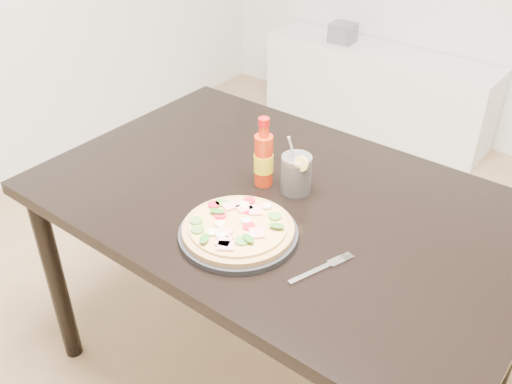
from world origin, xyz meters
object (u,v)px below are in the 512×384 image
Objects in this scene: cola_cup at (296,175)px; media_console at (376,90)px; fork at (323,267)px; dining_table at (281,220)px; hot_sauce_bottle at (264,159)px; pizza at (238,227)px; plate at (238,234)px.

media_console is at bearing 109.64° from cola_cup.
media_console is (-0.66, 1.84, -0.55)m from cola_cup.
dining_table is at bearing 163.07° from fork.
hot_sauce_bottle reaches higher than dining_table.
cola_cup is 2.03m from media_console.
fork is at bearing -66.55° from media_console.
pizza is 1.36× the size of hot_sauce_bottle.
pizza is at bearing -85.90° from dining_table.
dining_table is at bearing -103.04° from cola_cup.
pizza is at bearing -72.58° from media_console.
plate is 0.24m from fork.
fork reaches higher than dining_table.
plate is 0.27m from hot_sauce_bottle.
pizza is 1.64× the size of cola_cup.
media_console is at bearing 107.42° from pizza.
cola_cup is at bearing 155.07° from fork.
pizza is 0.27m from cola_cup.
dining_table is 7.97× the size of cola_cup.
fork is (0.24, 0.03, -0.01)m from plate.
dining_table is 4.55× the size of plate.
fork is at bearing 6.83° from pizza.
plate is at bearing -85.58° from dining_table.
media_console is (-0.56, 1.87, -0.58)m from hot_sauce_bottle.
plate is at bearing -6.83° from pizza.
hot_sauce_bottle reaches higher than pizza.
dining_table is 2.04m from media_console.
fork is 0.13× the size of media_console.
hot_sauce_bottle is (-0.10, 0.24, 0.08)m from plate.
pizza is at bearing -89.17° from cola_cup.
plate is 0.27m from cola_cup.
cola_cup is at bearing 91.08° from plate.
plate is 0.22× the size of media_console.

